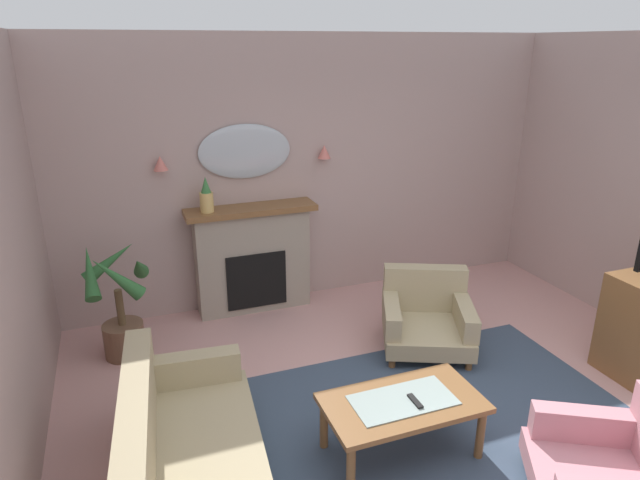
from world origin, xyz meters
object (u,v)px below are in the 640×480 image
object	(u,v)px
tv_remote	(415,401)
fireplace	(253,260)
wall_sconce_left	(160,163)
floral_couch	(180,448)
armchair_near_fireplace	(426,316)
mantel_vase_right	(206,197)
wall_mirror	(245,151)
coffee_table	(402,407)
armchair_beside_couch	(619,471)
potted_plant_corner_palm	(120,307)
wall_sconce_right	(324,152)

from	to	relation	value
tv_remote	fireplace	bearing A→B (deg)	100.09
wall_sconce_left	floral_couch	size ratio (longest dim) A/B	0.08
floral_couch	armchair_near_fireplace	size ratio (longest dim) A/B	1.66
mantel_vase_right	tv_remote	distance (m)	2.91
wall_sconce_left	tv_remote	size ratio (longest dim) A/B	0.88
wall_mirror	fireplace	bearing A→B (deg)	-90.00
armchair_near_fireplace	coffee_table	bearing A→B (deg)	-126.91
mantel_vase_right	armchair_near_fireplace	size ratio (longest dim) A/B	0.33
coffee_table	armchair_beside_couch	distance (m)	1.35
fireplace	mantel_vase_right	bearing A→B (deg)	-176.40
tv_remote	potted_plant_corner_palm	xyz separation A→B (m)	(-1.85, 2.11, 0.05)
wall_sconce_right	tv_remote	bearing A→B (deg)	-97.89
coffee_table	mantel_vase_right	bearing A→B (deg)	108.48
coffee_table	wall_sconce_right	bearing A→B (deg)	80.63
wall_sconce_right	coffee_table	xyz separation A→B (m)	(-0.44, -2.68, -1.28)
armchair_near_fireplace	armchair_beside_couch	distance (m)	2.18
floral_couch	coffee_table	bearing A→B (deg)	-7.76
fireplace	armchair_beside_couch	bearing A→B (deg)	-68.37
fireplace	armchair_beside_couch	size ratio (longest dim) A/B	1.23
wall_mirror	wall_sconce_right	size ratio (longest dim) A/B	6.86
armchair_near_fireplace	potted_plant_corner_palm	world-z (taller)	potted_plant_corner_palm
fireplace	wall_sconce_right	distance (m)	1.38
floral_couch	potted_plant_corner_palm	distance (m)	1.89
wall_mirror	wall_sconce_right	distance (m)	0.85
wall_mirror	potted_plant_corner_palm	distance (m)	1.95
fireplace	coffee_table	bearing A→B (deg)	-81.08
mantel_vase_right	tv_remote	bearing A→B (deg)	-70.62
wall_mirror	wall_sconce_left	distance (m)	0.85
fireplace	floral_couch	world-z (taller)	fireplace
wall_sconce_left	potted_plant_corner_palm	xyz separation A→B (m)	(-0.53, -0.62, -1.16)
mantel_vase_right	wall_sconce_right	xyz separation A→B (m)	(1.30, 0.12, 0.35)
wall_sconce_right	armchair_near_fireplace	distance (m)	2.03
potted_plant_corner_palm	floral_couch	bearing A→B (deg)	-81.03
armchair_beside_couch	wall_sconce_right	bearing A→B (deg)	98.57
armchair_near_fireplace	potted_plant_corner_palm	bearing A→B (deg)	163.53
floral_couch	armchair_beside_couch	bearing A→B (deg)	-24.44
mantel_vase_right	potted_plant_corner_palm	xyz separation A→B (m)	(-0.93, -0.50, -0.82)
fireplace	coffee_table	xyz separation A→B (m)	(0.41, -2.59, -0.19)
wall_sconce_left	potted_plant_corner_palm	world-z (taller)	wall_sconce_left
fireplace	armchair_near_fireplace	world-z (taller)	fireplace
wall_sconce_right	armchair_beside_couch	bearing A→B (deg)	-81.43
coffee_table	armchair_beside_couch	size ratio (longest dim) A/B	0.99
fireplace	wall_sconce_left	distance (m)	1.38
mantel_vase_right	armchair_beside_couch	size ratio (longest dim) A/B	0.32
wall_mirror	potted_plant_corner_palm	bearing A→B (deg)	-153.91
wall_sconce_left	coffee_table	size ratio (longest dim) A/B	0.13
fireplace	wall_sconce_left	bearing A→B (deg)	173.84
wall_sconce_right	floral_couch	xyz separation A→B (m)	(-1.93, -2.48, -1.34)
armchair_beside_couch	armchair_near_fireplace	bearing A→B (deg)	91.17
armchair_near_fireplace	armchair_beside_couch	xyz separation A→B (m)	(0.04, -2.18, 0.00)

